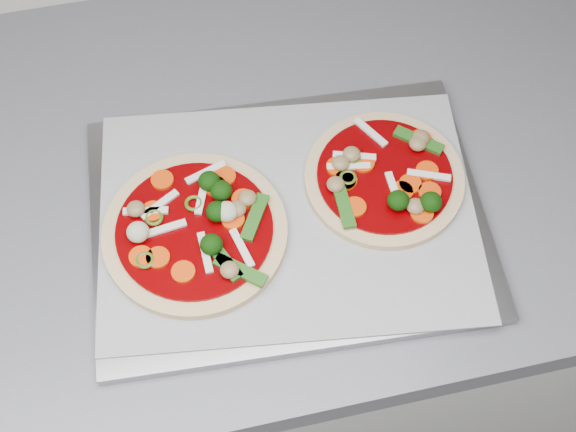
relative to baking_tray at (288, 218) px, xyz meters
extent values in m
cube|color=silver|center=(-0.39, 0.08, -0.48)|extent=(3.60, 0.60, 0.86)
cube|color=gray|center=(0.00, 0.00, 0.00)|extent=(0.45, 0.34, 0.01)
cube|color=#9C9CA1|center=(0.00, 0.00, 0.01)|extent=(0.44, 0.35, 0.00)
cylinder|color=#ECC588|center=(-0.10, 0.00, 0.01)|extent=(0.20, 0.20, 0.01)
cylinder|color=#660003|center=(-0.10, 0.00, 0.02)|extent=(0.17, 0.17, 0.00)
cube|color=white|center=(-0.09, 0.03, 0.03)|extent=(0.02, 0.05, 0.00)
cylinder|color=#F3560B|center=(-0.14, -0.03, 0.03)|extent=(0.03, 0.03, 0.00)
cube|color=#205C18|center=(-0.08, -0.05, 0.03)|extent=(0.04, 0.06, 0.00)
cube|color=#205C18|center=(-0.04, -0.01, 0.03)|extent=(0.04, 0.06, 0.00)
cylinder|color=#F3560B|center=(-0.12, -0.05, 0.03)|extent=(0.04, 0.04, 0.00)
cylinder|color=#F3560B|center=(-0.14, 0.02, 0.03)|extent=(0.04, 0.04, 0.00)
cylinder|color=#F3560B|center=(-0.06, 0.05, 0.03)|extent=(0.03, 0.03, 0.00)
torus|color=#3E5411|center=(-0.14, 0.02, 0.03)|extent=(0.02, 0.02, 0.00)
ellipsoid|color=olive|center=(-0.05, 0.01, 0.03)|extent=(0.03, 0.03, 0.01)
torus|color=#3E5411|center=(-0.10, 0.02, 0.03)|extent=(0.02, 0.02, 0.00)
cylinder|color=#F3560B|center=(-0.07, 0.04, 0.03)|extent=(0.04, 0.04, 0.00)
cylinder|color=#F3560B|center=(-0.16, -0.03, 0.03)|extent=(0.03, 0.03, 0.00)
ellipsoid|color=#BAAD8F|center=(-0.07, 0.00, 0.03)|extent=(0.03, 0.03, 0.02)
cube|color=white|center=(-0.15, 0.03, 0.03)|extent=(0.05, 0.02, 0.00)
ellipsoid|color=#0E3407|center=(-0.09, -0.03, 0.03)|extent=(0.03, 0.03, 0.02)
ellipsoid|color=olive|center=(-0.04, 0.02, 0.03)|extent=(0.02, 0.02, 0.01)
ellipsoid|color=olive|center=(-0.16, 0.03, 0.03)|extent=(0.02, 0.02, 0.01)
cube|color=white|center=(-0.13, 0.00, 0.03)|extent=(0.05, 0.01, 0.00)
cube|color=white|center=(-0.08, 0.06, 0.03)|extent=(0.05, 0.02, 0.00)
ellipsoid|color=#0E3407|center=(-0.08, 0.04, 0.03)|extent=(0.03, 0.03, 0.02)
torus|color=#3E5411|center=(-0.16, -0.03, 0.03)|extent=(0.03, 0.03, 0.00)
cylinder|color=#F3560B|center=(-0.13, 0.06, 0.03)|extent=(0.03, 0.03, 0.00)
cube|color=white|center=(-0.10, -0.04, 0.03)|extent=(0.01, 0.05, 0.00)
ellipsoid|color=olive|center=(-0.07, -0.06, 0.03)|extent=(0.03, 0.03, 0.01)
cube|color=white|center=(-0.06, -0.04, 0.03)|extent=(0.02, 0.05, 0.00)
ellipsoid|color=#0E3407|center=(-0.07, 0.03, 0.03)|extent=(0.03, 0.03, 0.02)
ellipsoid|color=#BAAD8F|center=(-0.16, 0.00, 0.03)|extent=(0.03, 0.03, 0.02)
cube|color=#205C18|center=(-0.06, -0.06, 0.03)|extent=(0.05, 0.05, 0.00)
cylinder|color=#F3560B|center=(-0.06, 0.00, 0.03)|extent=(0.03, 0.03, 0.00)
cylinder|color=#F3560B|center=(-0.05, 0.02, 0.03)|extent=(0.03, 0.03, 0.00)
cube|color=white|center=(-0.13, 0.03, 0.03)|extent=(0.05, 0.03, 0.00)
ellipsoid|color=#0E3407|center=(-0.08, 0.01, 0.03)|extent=(0.03, 0.03, 0.02)
cylinder|color=#ECC588|center=(0.11, 0.02, 0.01)|extent=(0.18, 0.18, 0.01)
cylinder|color=#660003|center=(0.11, 0.02, 0.02)|extent=(0.15, 0.15, 0.00)
ellipsoid|color=#0E3407|center=(0.12, -0.02, 0.03)|extent=(0.03, 0.03, 0.02)
cube|color=white|center=(0.08, 0.04, 0.02)|extent=(0.05, 0.02, 0.00)
cylinder|color=#F3560B|center=(0.15, -0.01, 0.02)|extent=(0.04, 0.04, 0.00)
ellipsoid|color=olive|center=(0.16, 0.05, 0.03)|extent=(0.03, 0.03, 0.01)
cylinder|color=#F3560B|center=(0.06, 0.04, 0.02)|extent=(0.03, 0.03, 0.00)
ellipsoid|color=olive|center=(0.07, 0.04, 0.03)|extent=(0.03, 0.03, 0.01)
torus|color=#3E5411|center=(0.08, 0.05, 0.02)|extent=(0.02, 0.02, 0.00)
torus|color=#3E5411|center=(0.07, 0.02, 0.02)|extent=(0.03, 0.03, 0.00)
cylinder|color=#F3560B|center=(0.17, 0.05, 0.02)|extent=(0.03, 0.03, 0.00)
ellipsoid|color=olive|center=(0.16, 0.05, 0.03)|extent=(0.03, 0.03, 0.01)
cylinder|color=#F3560B|center=(0.09, 0.04, 0.02)|extent=(0.03, 0.03, 0.00)
cube|color=white|center=(0.16, 0.01, 0.02)|extent=(0.05, 0.03, 0.00)
cube|color=white|center=(0.09, 0.05, 0.02)|extent=(0.05, 0.02, 0.00)
cylinder|color=#F3560B|center=(0.14, -0.04, 0.02)|extent=(0.03, 0.03, 0.00)
ellipsoid|color=olive|center=(0.13, -0.03, 0.03)|extent=(0.03, 0.03, 0.01)
cube|color=#205C18|center=(0.06, -0.01, 0.02)|extent=(0.01, 0.06, 0.00)
ellipsoid|color=#0E3407|center=(0.15, -0.03, 0.03)|extent=(0.03, 0.03, 0.02)
cylinder|color=#F3560B|center=(0.12, -0.01, 0.02)|extent=(0.03, 0.03, 0.00)
cylinder|color=#F3560B|center=(0.16, 0.01, 0.02)|extent=(0.04, 0.04, 0.00)
cylinder|color=#F3560B|center=(0.07, 0.02, 0.02)|extent=(0.03, 0.03, 0.00)
ellipsoid|color=olive|center=(0.08, 0.05, 0.03)|extent=(0.02, 0.02, 0.01)
cylinder|color=#F3560B|center=(0.14, 0.00, 0.02)|extent=(0.03, 0.03, 0.00)
cylinder|color=#F3560B|center=(0.07, -0.02, 0.02)|extent=(0.03, 0.03, 0.00)
cylinder|color=#F3560B|center=(0.07, 0.02, 0.02)|extent=(0.03, 0.03, 0.00)
cube|color=#205C18|center=(0.16, 0.05, 0.02)|extent=(0.05, 0.05, 0.00)
cube|color=white|center=(0.12, -0.01, 0.02)|extent=(0.01, 0.05, 0.00)
cube|color=white|center=(0.11, 0.08, 0.02)|extent=(0.03, 0.05, 0.00)
ellipsoid|color=olive|center=(0.06, 0.01, 0.03)|extent=(0.03, 0.03, 0.01)
camera|label=1|loc=(-0.09, -0.43, 0.76)|focal=50.00mm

